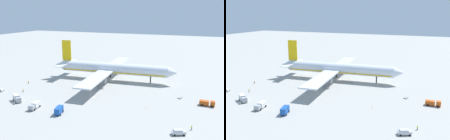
{
  "view_description": "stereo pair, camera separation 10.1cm",
  "coord_description": "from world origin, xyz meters",
  "views": [
    {
      "loc": [
        51.91,
        -128.72,
        40.32
      ],
      "look_at": [
        0.85,
        -3.57,
        7.13
      ],
      "focal_mm": 38.16,
      "sensor_mm": 36.0,
      "label": 1
    },
    {
      "loc": [
        52.0,
        -128.68,
        40.32
      ],
      "look_at": [
        0.85,
        -3.57,
        7.13
      ],
      "focal_mm": 38.16,
      "sensor_mm": 36.0,
      "label": 2
    }
  ],
  "objects": [
    {
      "name": "airliner",
      "position": [
        -1.34,
        -0.1,
        7.03
      ],
      "size": [
        76.66,
        78.46,
        23.12
      ],
      "color": "silver",
      "rests_on": "ground"
    },
    {
      "name": "ground_worker_1",
      "position": [
        -34.83,
        -37.94,
        0.87
      ],
      "size": [
        0.55,
        0.55,
        1.71
      ],
      "color": "black",
      "rests_on": "ground"
    },
    {
      "name": "service_truck_3",
      "position": [
        -27.87,
        -49.53,
        1.6
      ],
      "size": [
        6.98,
        5.52,
        2.91
      ],
      "color": "#999EA5",
      "rests_on": "ground"
    },
    {
      "name": "baggage_cart_0",
      "position": [
        -45.61,
        -41.71,
        0.7
      ],
      "size": [
        2.03,
        3.34,
        1.27
      ],
      "color": "gray",
      "rests_on": "ground"
    },
    {
      "name": "traffic_cone_0",
      "position": [
        29.32,
        -34.55,
        0.28
      ],
      "size": [
        0.36,
        0.36,
        0.55
      ],
      "primitive_type": "cone",
      "color": "orange",
      "rests_on": "ground"
    },
    {
      "name": "ground_worker_0",
      "position": [
        49.03,
        -47.84,
        0.88
      ],
      "size": [
        0.45,
        0.45,
        1.73
      ],
      "color": "#3F3F47",
      "rests_on": "ground"
    },
    {
      "name": "ground_worker_2",
      "position": [
        -42.44,
        -25.25,
        0.85
      ],
      "size": [
        0.5,
        0.5,
        1.68
      ],
      "color": "black",
      "rests_on": "ground"
    },
    {
      "name": "traffic_cone_1",
      "position": [
        -40.7,
        26.48,
        0.28
      ],
      "size": [
        0.36,
        0.36,
        0.55
      ],
      "primitive_type": "cone",
      "color": "orange",
      "rests_on": "ground"
    },
    {
      "name": "service_truck_1",
      "position": [
        -14.58,
        -53.16,
        1.46
      ],
      "size": [
        3.22,
        6.6,
        2.62
      ],
      "color": "#999EA5",
      "rests_on": "ground"
    },
    {
      "name": "service_van",
      "position": [
        45.2,
        -53.01,
        1.03
      ],
      "size": [
        4.98,
        3.48,
        1.97
      ],
      "color": "silver",
      "rests_on": "ground"
    },
    {
      "name": "baggage_cart_1",
      "position": [
        -45.54,
        32.1,
        0.78
      ],
      "size": [
        3.26,
        1.56,
        1.42
      ],
      "color": "#595B60",
      "rests_on": "ground"
    },
    {
      "name": "service_truck_2",
      "position": [
        -1.84,
        -53.95,
        1.65
      ],
      "size": [
        3.61,
        5.69,
        2.98
      ],
      "color": "#194CA5",
      "rests_on": "ground"
    },
    {
      "name": "baggage_cart_2",
      "position": [
        41.47,
        -16.96,
        0.27
      ],
      "size": [
        2.08,
        3.14,
        0.4
      ],
      "color": "gray",
      "rests_on": "ground"
    },
    {
      "name": "ground_plane",
      "position": [
        0.0,
        0.0,
        0.0
      ],
      "size": [
        600.0,
        600.0,
        0.0
      ],
      "primitive_type": "plane",
      "color": "#9E9E99"
    },
    {
      "name": "service_truck_0",
      "position": [
        53.63,
        -22.22,
        1.35
      ],
      "size": [
        6.47,
        2.58,
        2.44
      ],
      "color": "#BF4C14",
      "rests_on": "ground"
    }
  ]
}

